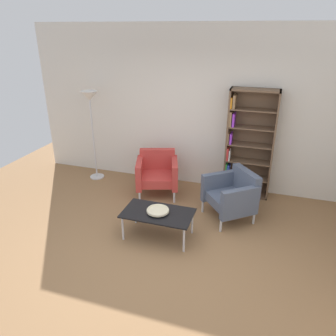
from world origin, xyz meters
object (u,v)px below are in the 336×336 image
Objects in this scene: coffee_table_low at (158,214)px; armchair_by_bookshelf at (157,172)px; bookshelf_tall at (247,145)px; floor_lamp_torchiere at (90,107)px; armchair_near_window at (233,194)px; decorative_bowl at (158,210)px.

coffee_table_low is 1.14× the size of armchair_by_bookshelf.
floor_lamp_torchiere is at bearing -175.49° from bookshelf_tall.
armchair_near_window is (1.40, -0.41, 0.00)m from armchair_by_bookshelf.
decorative_bowl is 1.27m from armchair_near_window.
decorative_bowl is at bearing -120.13° from bookshelf_tall.
floor_lamp_torchiere is (-2.89, -0.23, 0.51)m from bookshelf_tall.
bookshelf_tall reaches higher than armchair_by_bookshelf.
armchair_by_bookshelf and armchair_near_window have the same top height.
armchair_by_bookshelf is (-1.48, -0.50, -0.52)m from bookshelf_tall.
coffee_table_low is at bearing -86.53° from armchair_near_window.
floor_lamp_torchiere is (-2.80, 0.68, 1.03)m from armchair_near_window.
decorative_bowl is at bearing -39.43° from floor_lamp_torchiere.
bookshelf_tall is at bearing 4.51° from floor_lamp_torchiere.
bookshelf_tall reaches higher than floor_lamp_torchiere.
armchair_by_bookshelf is at bearing -10.80° from floor_lamp_torchiere.
armchair_by_bookshelf reaches higher than coffee_table_low.
decorative_bowl is 0.34× the size of armchair_near_window.
armchair_by_bookshelf is 0.92× the size of armchair_near_window.
armchair_by_bookshelf is (-0.46, 1.27, -0.02)m from decorative_bowl.
armchair_near_window is 0.55× the size of floor_lamp_torchiere.
armchair_by_bookshelf is at bearing -145.30° from armchair_near_window.
bookshelf_tall is 5.94× the size of decorative_bowl.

